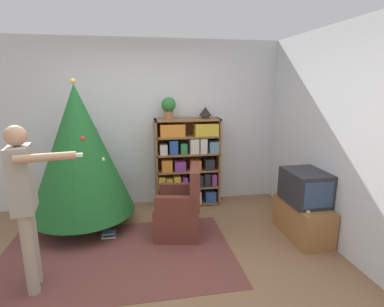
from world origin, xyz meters
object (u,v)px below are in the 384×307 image
(bookshelf, at_px, (188,163))
(table_lamp, at_px, (205,112))
(potted_plant, at_px, (169,107))
(television, at_px, (305,187))
(armchair, at_px, (181,211))
(standing_person, at_px, (25,196))
(christmas_tree, at_px, (79,151))

(bookshelf, bearing_deg, table_lamp, 1.74)
(potted_plant, height_order, table_lamp, potted_plant)
(television, bearing_deg, table_lamp, 127.20)
(bookshelf, distance_m, armchair, 1.10)
(television, height_order, standing_person, standing_person)
(television, height_order, armchair, armchair)
(standing_person, height_order, table_lamp, standing_person)
(standing_person, height_order, potted_plant, potted_plant)
(christmas_tree, bearing_deg, armchair, -20.39)
(armchair, xyz_separation_m, standing_person, (-1.53, -0.79, 0.62))
(television, distance_m, armchair, 1.61)
(bookshelf, xyz_separation_m, potted_plant, (-0.29, 0.01, 0.89))
(television, distance_m, standing_person, 3.11)
(armchair, distance_m, standing_person, 1.82)
(armchair, relative_size, table_lamp, 4.60)
(standing_person, xyz_separation_m, table_lamp, (2.07, 1.79, 0.56))
(christmas_tree, height_order, armchair, christmas_tree)
(television, relative_size, table_lamp, 2.93)
(potted_plant, bearing_deg, bookshelf, -1.72)
(television, bearing_deg, armchair, 168.63)
(christmas_tree, height_order, table_lamp, christmas_tree)
(armchair, relative_size, standing_person, 0.58)
(television, relative_size, potted_plant, 1.78)
(christmas_tree, distance_m, potted_plant, 1.45)
(table_lamp, bearing_deg, television, -52.80)
(christmas_tree, distance_m, standing_person, 1.29)
(standing_person, xyz_separation_m, potted_plant, (1.50, 1.79, 0.65))
(christmas_tree, bearing_deg, standing_person, -101.62)
(potted_plant, relative_size, table_lamp, 1.64)
(armchair, distance_m, potted_plant, 1.62)
(table_lamp, bearing_deg, standing_person, -139.09)
(table_lamp, bearing_deg, christmas_tree, -163.54)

